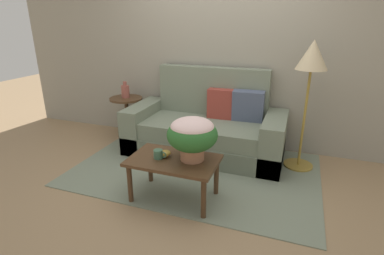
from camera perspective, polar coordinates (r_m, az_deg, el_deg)
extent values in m
plane|color=#997A56|center=(3.46, -0.35, -9.32)|extent=(14.00, 14.00, 0.00)
cube|color=gray|center=(4.16, 5.55, 16.66)|extent=(6.40, 0.12, 2.92)
cube|color=gray|center=(3.61, 0.66, -7.92)|extent=(2.80, 1.83, 0.01)
cube|color=#626B59|center=(3.97, 2.31, -3.33)|extent=(2.02, 0.89, 0.25)
cube|color=slate|center=(3.87, 2.25, -0.35)|extent=(1.50, 0.80, 0.20)
cube|color=slate|center=(4.13, 3.96, 5.43)|extent=(1.50, 0.16, 0.87)
cube|color=slate|center=(4.24, -9.07, 0.48)|extent=(0.26, 0.89, 0.60)
cube|color=slate|center=(3.75, 15.26, -2.60)|extent=(0.26, 0.89, 0.60)
cube|color=#4C5670|center=(3.88, 10.61, 4.02)|extent=(0.40, 0.19, 0.40)
cube|color=#93382D|center=(3.94, 5.82, 4.48)|extent=(0.39, 0.16, 0.39)
cylinder|color=#442D1B|center=(2.99, -11.72, -10.46)|extent=(0.05, 0.05, 0.40)
cylinder|color=#442D1B|center=(2.72, 2.21, -13.41)|extent=(0.05, 0.05, 0.40)
cylinder|color=#442D1B|center=(3.31, -7.95, -7.09)|extent=(0.05, 0.05, 0.40)
cylinder|color=#442D1B|center=(3.06, 4.66, -9.31)|extent=(0.05, 0.05, 0.40)
cube|color=#4C331E|center=(2.89, -3.51, -6.26)|extent=(0.85, 0.53, 0.03)
cylinder|color=#4C331E|center=(4.65, -11.92, -1.66)|extent=(0.31, 0.31, 0.03)
cylinder|color=#4C331E|center=(4.56, -12.19, 1.77)|extent=(0.06, 0.06, 0.56)
cylinder|color=#4C331E|center=(4.47, -12.46, 5.37)|extent=(0.47, 0.47, 0.03)
cylinder|color=olive|center=(3.90, 19.50, -6.77)|extent=(0.34, 0.34, 0.03)
cylinder|color=olive|center=(3.69, 20.54, 1.43)|extent=(0.03, 0.03, 1.15)
cone|color=#C6B289|center=(3.54, 22.00, 12.73)|extent=(0.34, 0.34, 0.32)
cylinder|color=#A36B4C|center=(2.84, 0.06, -4.69)|extent=(0.23, 0.23, 0.15)
ellipsoid|color=#286028|center=(2.77, 0.06, -1.39)|extent=(0.48, 0.48, 0.31)
ellipsoid|color=beige|center=(2.75, 0.06, 0.10)|extent=(0.40, 0.40, 0.17)
cylinder|color=#3D664C|center=(2.90, -6.45, -5.05)|extent=(0.09, 0.09, 0.09)
torus|color=#3D664C|center=(2.88, -5.43, -5.22)|extent=(0.06, 0.01, 0.06)
cylinder|color=gold|center=(2.94, -5.08, -5.30)|extent=(0.05, 0.05, 0.02)
ellipsoid|color=gold|center=(2.93, -5.10, -4.86)|extent=(0.11, 0.11, 0.05)
cylinder|color=#934C42|center=(4.47, -12.56, 6.71)|extent=(0.12, 0.12, 0.18)
cylinder|color=#934C42|center=(4.45, -12.67, 8.18)|extent=(0.05, 0.05, 0.06)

